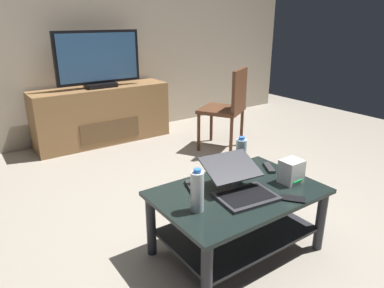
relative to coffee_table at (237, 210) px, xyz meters
name	(u,v)px	position (x,y,z in m)	size (l,w,h in m)	color
ground_plane	(212,231)	(0.01, 0.26, -0.30)	(7.68, 7.68, 0.00)	#9E9384
back_wall	(75,19)	(0.01, 2.83, 1.10)	(6.40, 0.12, 2.80)	#B2A38C
coffee_table	(237,210)	(0.00, 0.00, 0.00)	(1.00, 0.67, 0.43)	black
media_cabinet	(103,115)	(0.12, 2.50, 0.03)	(1.57, 0.42, 0.66)	olive
television	(99,61)	(0.12, 2.48, 0.67)	(0.97, 0.20, 0.63)	black
dining_chair	(228,105)	(1.17, 1.46, 0.22)	(0.60, 0.60, 0.91)	#59331E
laptop	(240,184)	(-0.02, -0.03, 0.19)	(0.38, 0.45, 0.18)	#333338
router_box	(291,171)	(0.35, -0.10, 0.21)	(0.13, 0.12, 0.15)	white
water_bottle_near	(197,191)	(-0.34, -0.04, 0.25)	(0.07, 0.07, 0.25)	silver
water_bottle_far	(241,154)	(0.23, 0.23, 0.25)	(0.07, 0.07, 0.23)	silver
cell_phone	(293,199)	(0.18, -0.26, 0.14)	(0.07, 0.14, 0.01)	black
tv_remote	(191,186)	(-0.21, 0.19, 0.15)	(0.04, 0.16, 0.02)	#2D2D30
soundbar_remote	(269,168)	(0.39, 0.12, 0.15)	(0.04, 0.16, 0.02)	#2D2D30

